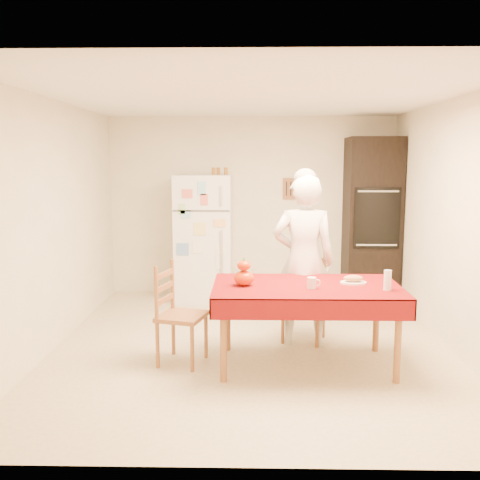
{
  "coord_description": "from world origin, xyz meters",
  "views": [
    {
      "loc": [
        -0.01,
        -5.31,
        1.88
      ],
      "look_at": [
        -0.12,
        0.2,
        1.07
      ],
      "focal_mm": 40.0,
      "sensor_mm": 36.0,
      "label": 1
    }
  ],
  "objects_px": {
    "dining_table": "(306,293)",
    "refrigerator": "(204,238)",
    "wine_glass": "(388,280)",
    "bread_plate": "(353,283)",
    "seated_woman": "(304,261)",
    "oven_cabinet": "(372,219)",
    "chair_left": "(175,310)",
    "coffee_mug": "(312,283)",
    "pumpkin_lower": "(244,278)",
    "chair_far": "(305,292)"
  },
  "relations": [
    {
      "from": "refrigerator",
      "to": "wine_glass",
      "type": "xyz_separation_m",
      "value": [
        1.84,
        -2.6,
        -0.0
      ]
    },
    {
      "from": "seated_woman",
      "to": "coffee_mug",
      "type": "xyz_separation_m",
      "value": [
        0.0,
        -0.72,
        -0.06
      ]
    },
    {
      "from": "chair_far",
      "to": "seated_woman",
      "type": "distance_m",
      "value": 0.41
    },
    {
      "from": "oven_cabinet",
      "to": "chair_far",
      "type": "distance_m",
      "value": 2.1
    },
    {
      "from": "dining_table",
      "to": "chair_left",
      "type": "xyz_separation_m",
      "value": [
        -1.21,
        0.05,
        -0.18
      ]
    },
    {
      "from": "refrigerator",
      "to": "seated_woman",
      "type": "bearing_deg",
      "value": -57.22
    },
    {
      "from": "bread_plate",
      "to": "dining_table",
      "type": "bearing_deg",
      "value": -170.99
    },
    {
      "from": "oven_cabinet",
      "to": "coffee_mug",
      "type": "bearing_deg",
      "value": -112.89
    },
    {
      "from": "oven_cabinet",
      "to": "seated_woman",
      "type": "xyz_separation_m",
      "value": [
        -1.1,
        -1.88,
        -0.22
      ]
    },
    {
      "from": "coffee_mug",
      "to": "seated_woman",
      "type": "bearing_deg",
      "value": 90.09
    },
    {
      "from": "chair_left",
      "to": "bread_plate",
      "type": "height_order",
      "value": "chair_left"
    },
    {
      "from": "chair_far",
      "to": "oven_cabinet",
      "type": "bearing_deg",
      "value": 76.73
    },
    {
      "from": "bread_plate",
      "to": "chair_far",
      "type": "bearing_deg",
      "value": 118.12
    },
    {
      "from": "oven_cabinet",
      "to": "chair_left",
      "type": "bearing_deg",
      "value": -134.04
    },
    {
      "from": "wine_glass",
      "to": "bread_plate",
      "type": "xyz_separation_m",
      "value": [
        -0.25,
        0.24,
        -0.08
      ]
    },
    {
      "from": "dining_table",
      "to": "seated_woman",
      "type": "bearing_deg",
      "value": 87.05
    },
    {
      "from": "dining_table",
      "to": "refrigerator",
      "type": "bearing_deg",
      "value": 115.35
    },
    {
      "from": "oven_cabinet",
      "to": "pumpkin_lower",
      "type": "height_order",
      "value": "oven_cabinet"
    },
    {
      "from": "refrigerator",
      "to": "chair_far",
      "type": "xyz_separation_m",
      "value": [
        1.22,
        -1.67,
        -0.34
      ]
    },
    {
      "from": "refrigerator",
      "to": "coffee_mug",
      "type": "height_order",
      "value": "refrigerator"
    },
    {
      "from": "chair_left",
      "to": "seated_woman",
      "type": "relative_size",
      "value": 0.54
    },
    {
      "from": "refrigerator",
      "to": "oven_cabinet",
      "type": "bearing_deg",
      "value": 1.18
    },
    {
      "from": "refrigerator",
      "to": "pumpkin_lower",
      "type": "distance_m",
      "value": 2.52
    },
    {
      "from": "wine_glass",
      "to": "bread_plate",
      "type": "relative_size",
      "value": 0.73
    },
    {
      "from": "seated_woman",
      "to": "refrigerator",
      "type": "bearing_deg",
      "value": -51.73
    },
    {
      "from": "chair_left",
      "to": "pumpkin_lower",
      "type": "height_order",
      "value": "chair_left"
    },
    {
      "from": "oven_cabinet",
      "to": "dining_table",
      "type": "distance_m",
      "value": 2.75
    },
    {
      "from": "dining_table",
      "to": "bread_plate",
      "type": "bearing_deg",
      "value": 9.01
    },
    {
      "from": "seated_woman",
      "to": "bread_plate",
      "type": "distance_m",
      "value": 0.67
    },
    {
      "from": "pumpkin_lower",
      "to": "bread_plate",
      "type": "distance_m",
      "value": 1.01
    },
    {
      "from": "seated_woman",
      "to": "bread_plate",
      "type": "xyz_separation_m",
      "value": [
        0.41,
        -0.52,
        -0.11
      ]
    },
    {
      "from": "chair_far",
      "to": "seated_woman",
      "type": "height_order",
      "value": "seated_woman"
    },
    {
      "from": "coffee_mug",
      "to": "bread_plate",
      "type": "height_order",
      "value": "coffee_mug"
    },
    {
      "from": "chair_left",
      "to": "pumpkin_lower",
      "type": "relative_size",
      "value": 5.16
    },
    {
      "from": "wine_glass",
      "to": "oven_cabinet",
      "type": "bearing_deg",
      "value": 80.54
    },
    {
      "from": "dining_table",
      "to": "chair_left",
      "type": "distance_m",
      "value": 1.23
    },
    {
      "from": "dining_table",
      "to": "seated_woman",
      "type": "relative_size",
      "value": 0.97
    },
    {
      "from": "chair_far",
      "to": "pumpkin_lower",
      "type": "distance_m",
      "value": 1.06
    },
    {
      "from": "dining_table",
      "to": "chair_far",
      "type": "relative_size",
      "value": 1.79
    },
    {
      "from": "dining_table",
      "to": "coffee_mug",
      "type": "xyz_separation_m",
      "value": [
        0.03,
        -0.13,
        0.12
      ]
    },
    {
      "from": "pumpkin_lower",
      "to": "wine_glass",
      "type": "bearing_deg",
      "value": -6.59
    },
    {
      "from": "refrigerator",
      "to": "wine_glass",
      "type": "bearing_deg",
      "value": -54.67
    },
    {
      "from": "coffee_mug",
      "to": "pumpkin_lower",
      "type": "height_order",
      "value": "pumpkin_lower"
    },
    {
      "from": "oven_cabinet",
      "to": "chair_left",
      "type": "relative_size",
      "value": 2.32
    },
    {
      "from": "oven_cabinet",
      "to": "wine_glass",
      "type": "height_order",
      "value": "oven_cabinet"
    },
    {
      "from": "chair_far",
      "to": "seated_woman",
      "type": "relative_size",
      "value": 0.54
    },
    {
      "from": "bread_plate",
      "to": "refrigerator",
      "type": "bearing_deg",
      "value": 123.96
    },
    {
      "from": "dining_table",
      "to": "wine_glass",
      "type": "bearing_deg",
      "value": -13.71
    },
    {
      "from": "chair_far",
      "to": "bread_plate",
      "type": "xyz_separation_m",
      "value": [
        0.37,
        -0.69,
        0.26
      ]
    },
    {
      "from": "refrigerator",
      "to": "oven_cabinet",
      "type": "relative_size",
      "value": 0.77
    }
  ]
}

